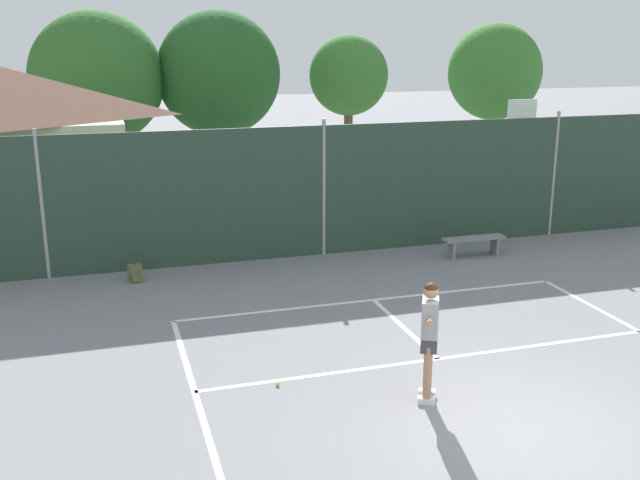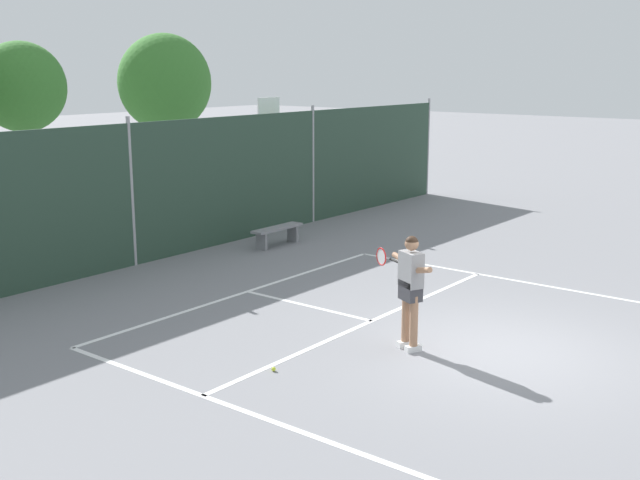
# 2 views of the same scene
# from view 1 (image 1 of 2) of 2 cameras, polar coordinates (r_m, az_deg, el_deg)

# --- Properties ---
(ground_plane) EXTENTS (120.00, 120.00, 0.00)m
(ground_plane) POSITION_cam_1_polar(r_m,az_deg,el_deg) (10.85, 14.96, -14.13)
(ground_plane) COLOR gray
(court_markings) EXTENTS (8.30, 11.10, 0.01)m
(court_markings) POSITION_cam_1_polar(r_m,az_deg,el_deg) (11.33, 13.22, -12.65)
(court_markings) COLOR white
(court_markings) RESTS_ON ground
(chainlink_fence) EXTENTS (26.09, 0.09, 3.36)m
(chainlink_fence) POSITION_cam_1_polar(r_m,az_deg,el_deg) (18.07, 0.29, 3.82)
(chainlink_fence) COLOR #284233
(chainlink_fence) RESTS_ON ground
(basketball_hoop) EXTENTS (0.90, 0.67, 3.55)m
(basketball_hoop) POSITION_cam_1_polar(r_m,az_deg,el_deg) (22.02, 15.16, 7.25)
(basketball_hoop) COLOR #284CB2
(basketball_hoop) RESTS_ON ground
(clubhouse_building) EXTENTS (7.09, 4.57, 4.56)m
(clubhouse_building) POSITION_cam_1_polar(r_m,az_deg,el_deg) (22.14, -23.55, 6.67)
(clubhouse_building) COLOR beige
(clubhouse_building) RESTS_ON ground
(treeline_backdrop) EXTENTS (27.71, 4.38, 6.25)m
(treeline_backdrop) POSITION_cam_1_polar(r_m,az_deg,el_deg) (29.02, -11.16, 12.25)
(treeline_backdrop) COLOR brown
(treeline_backdrop) RESTS_ON ground
(tennis_player) EXTENTS (0.59, 1.36, 1.85)m
(tennis_player) POSITION_cam_1_polar(r_m,az_deg,el_deg) (10.97, 8.45, -6.95)
(tennis_player) COLOR silver
(tennis_player) RESTS_ON ground
(tennis_ball) EXTENTS (0.07, 0.07, 0.07)m
(tennis_ball) POSITION_cam_1_polar(r_m,az_deg,el_deg) (11.72, -3.30, -11.07)
(tennis_ball) COLOR #CCE033
(tennis_ball) RESTS_ON ground
(backpack_olive) EXTENTS (0.32, 0.30, 0.46)m
(backpack_olive) POSITION_cam_1_polar(r_m,az_deg,el_deg) (16.84, -14.11, -2.52)
(backpack_olive) COLOR #566038
(backpack_olive) RESTS_ON ground
(courtside_bench) EXTENTS (1.60, 0.36, 0.48)m
(courtside_bench) POSITION_cam_1_polar(r_m,az_deg,el_deg) (18.60, 11.82, -0.14)
(courtside_bench) COLOR gray
(courtside_bench) RESTS_ON ground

